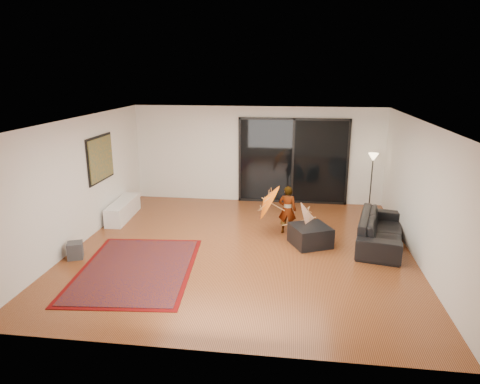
% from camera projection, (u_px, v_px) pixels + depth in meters
% --- Properties ---
extents(floor, '(7.00, 7.00, 0.00)m').
position_uv_depth(floor, '(242.00, 248.00, 9.08)').
color(floor, brown).
rests_on(floor, ground).
extents(ceiling, '(7.00, 7.00, 0.00)m').
position_uv_depth(ceiling, '(242.00, 120.00, 8.34)').
color(ceiling, white).
rests_on(ceiling, wall_back).
extents(wall_back, '(7.00, 0.00, 7.00)m').
position_uv_depth(wall_back, '(257.00, 155.00, 12.05)').
color(wall_back, silver).
rests_on(wall_back, floor).
extents(wall_front, '(7.00, 0.00, 7.00)m').
position_uv_depth(wall_front, '(207.00, 259.00, 5.37)').
color(wall_front, silver).
rests_on(wall_front, floor).
extents(wall_left, '(0.00, 7.00, 7.00)m').
position_uv_depth(wall_left, '(80.00, 181.00, 9.15)').
color(wall_left, silver).
rests_on(wall_left, floor).
extents(wall_right, '(0.00, 7.00, 7.00)m').
position_uv_depth(wall_right, '(421.00, 193.00, 8.27)').
color(wall_right, silver).
rests_on(wall_right, floor).
extents(sliding_door, '(3.06, 0.07, 2.40)m').
position_uv_depth(sliding_door, '(293.00, 161.00, 11.93)').
color(sliding_door, black).
rests_on(sliding_door, wall_back).
extents(painting, '(0.04, 1.28, 1.08)m').
position_uv_depth(painting, '(101.00, 159.00, 10.01)').
color(painting, black).
rests_on(painting, wall_left).
extents(media_console, '(0.50, 1.64, 0.45)m').
position_uv_depth(media_console, '(123.00, 209.00, 10.90)').
color(media_console, white).
rests_on(media_console, floor).
extents(speaker, '(0.38, 0.38, 0.33)m').
position_uv_depth(speaker, '(75.00, 250.00, 8.56)').
color(speaker, '#424244').
rests_on(speaker, floor).
extents(persian_rug, '(2.35, 3.11, 0.02)m').
position_uv_depth(persian_rug, '(136.00, 269.00, 8.10)').
color(persian_rug, '#5E0808').
rests_on(persian_rug, floor).
extents(sofa, '(1.34, 2.38, 0.66)m').
position_uv_depth(sofa, '(381.00, 230.00, 9.21)').
color(sofa, black).
rests_on(sofa, floor).
extents(ottoman, '(1.01, 1.01, 0.43)m').
position_uv_depth(ottoman, '(310.00, 235.00, 9.20)').
color(ottoman, black).
rests_on(ottoman, floor).
extents(floor_lamp, '(0.27, 0.27, 1.54)m').
position_uv_depth(floor_lamp, '(373.00, 165.00, 11.30)').
color(floor_lamp, black).
rests_on(floor_lamp, floor).
extents(child, '(0.44, 0.31, 1.12)m').
position_uv_depth(child, '(287.00, 210.00, 9.79)').
color(child, '#999999').
rests_on(child, floor).
extents(parasol_orange, '(0.57, 0.87, 0.89)m').
position_uv_depth(parasol_orange, '(263.00, 202.00, 9.77)').
color(parasol_orange, '#E15D0B').
rests_on(parasol_orange, child).
extents(parasol_white, '(0.53, 0.82, 0.88)m').
position_uv_depth(parasol_white, '(314.00, 215.00, 9.59)').
color(parasol_white, beige).
rests_on(parasol_white, floor).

